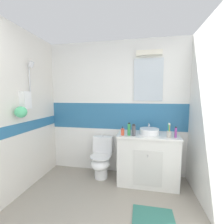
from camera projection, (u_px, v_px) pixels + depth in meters
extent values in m
cube|color=gray|center=(100.00, 221.00, 1.81)|extent=(3.20, 3.48, 0.04)
cube|color=white|center=(116.00, 149.00, 2.98)|extent=(3.20, 0.10, 0.85)
cube|color=teal|center=(116.00, 116.00, 2.91)|extent=(3.20, 0.10, 0.50)
cube|color=white|center=(116.00, 73.00, 2.82)|extent=(3.20, 0.10, 1.15)
cube|color=silver|center=(148.00, 80.00, 2.67)|extent=(0.51, 0.02, 0.75)
cube|color=white|center=(149.00, 53.00, 2.58)|extent=(0.44, 0.10, 0.08)
cube|color=teal|center=(3.00, 133.00, 1.94)|extent=(0.01, 3.48, 0.16)
cube|color=white|center=(25.00, 100.00, 2.25)|extent=(0.10, 0.14, 0.26)
cylinder|color=silver|center=(30.00, 82.00, 2.36)|extent=(0.02, 0.02, 0.55)
cylinder|color=silver|center=(31.00, 64.00, 2.32)|extent=(0.10, 0.07, 0.11)
sphere|color=#59CC8C|center=(21.00, 112.00, 2.10)|extent=(0.16, 0.16, 0.16)
cube|color=silver|center=(147.00, 159.00, 2.57)|extent=(0.97, 0.53, 0.82)
cube|color=white|center=(148.00, 135.00, 2.51)|extent=(0.99, 0.55, 0.03)
cube|color=silver|center=(148.00, 168.00, 2.31)|extent=(0.44, 0.01, 0.57)
cylinder|color=silver|center=(148.00, 156.00, 2.28)|extent=(0.02, 0.02, 0.03)
cylinder|color=white|center=(149.00, 131.00, 2.50)|extent=(0.32, 0.32, 0.10)
cylinder|color=#AFB1BA|center=(149.00, 129.00, 2.50)|extent=(0.26, 0.26, 0.01)
cylinder|color=silver|center=(149.00, 128.00, 2.68)|extent=(0.03, 0.03, 0.14)
cylinder|color=silver|center=(149.00, 125.00, 2.59)|extent=(0.02, 0.14, 0.02)
cylinder|color=white|center=(101.00, 173.00, 2.74)|extent=(0.24, 0.24, 0.18)
ellipsoid|color=white|center=(100.00, 163.00, 2.68)|extent=(0.34, 0.42, 0.22)
cylinder|color=white|center=(100.00, 157.00, 2.66)|extent=(0.37, 0.37, 0.02)
cube|color=white|center=(103.00, 145.00, 2.85)|extent=(0.36, 0.17, 0.32)
cylinder|color=silver|center=(103.00, 136.00, 2.83)|extent=(0.04, 0.04, 0.02)
cylinder|color=#B2ADA3|center=(169.00, 134.00, 2.30)|extent=(0.07, 0.07, 0.10)
cylinder|color=#3FB259|center=(169.00, 130.00, 2.29)|extent=(0.03, 0.03, 0.19)
cube|color=white|center=(169.00, 124.00, 2.28)|extent=(0.02, 0.02, 0.03)
cylinder|color=gold|center=(170.00, 130.00, 2.28)|extent=(0.01, 0.03, 0.18)
cube|color=white|center=(170.00, 124.00, 2.27)|extent=(0.01, 0.02, 0.03)
cylinder|color=#D84C33|center=(123.00, 132.00, 2.44)|extent=(0.06, 0.06, 0.11)
cylinder|color=#262626|center=(123.00, 127.00, 2.43)|extent=(0.01, 0.01, 0.04)
cylinder|color=#262626|center=(123.00, 127.00, 2.41)|extent=(0.01, 0.02, 0.01)
cylinder|color=#4C4C51|center=(134.00, 131.00, 2.39)|extent=(0.06, 0.06, 0.17)
cylinder|color=black|center=(134.00, 125.00, 2.38)|extent=(0.04, 0.04, 0.02)
cylinder|color=green|center=(129.00, 130.00, 2.43)|extent=(0.05, 0.05, 0.19)
cylinder|color=black|center=(129.00, 123.00, 2.42)|extent=(0.04, 0.04, 0.02)
cylinder|color=#993F99|center=(176.00, 133.00, 2.30)|extent=(0.04, 0.04, 0.15)
cylinder|color=black|center=(176.00, 127.00, 2.29)|extent=(0.02, 0.02, 0.02)
cube|color=#337266|center=(153.00, 218.00, 1.82)|extent=(0.51, 0.38, 0.01)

